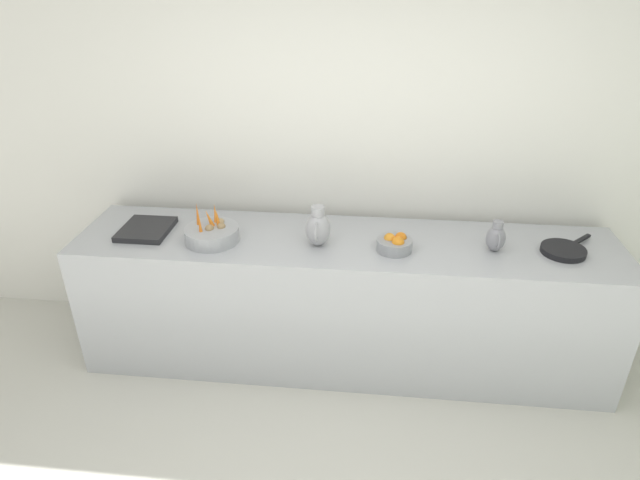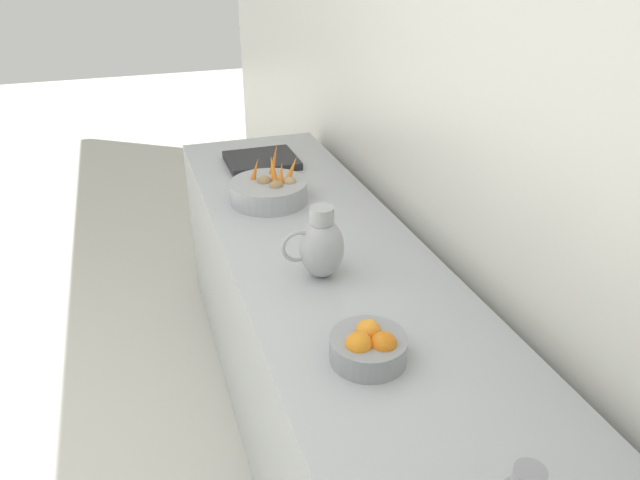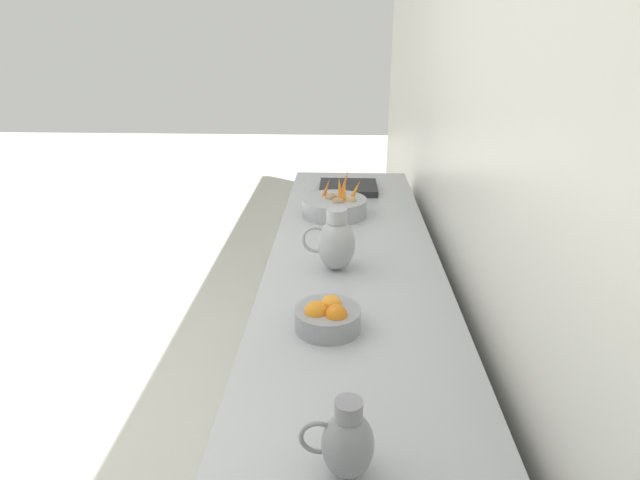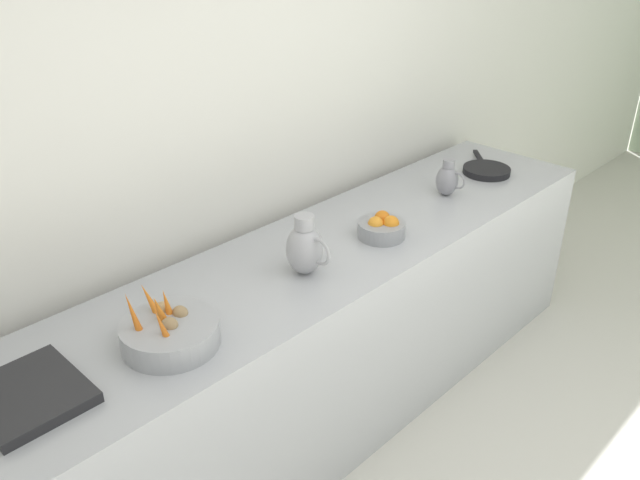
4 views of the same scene
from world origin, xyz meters
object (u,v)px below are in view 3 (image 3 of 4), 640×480
at_px(vegetable_colander, 335,206).
at_px(metal_pitcher_tall, 336,242).
at_px(orange_bowl, 328,317).
at_px(metal_pitcher_short, 347,442).

bearing_deg(vegetable_colander, metal_pitcher_tall, 91.24).
height_order(vegetable_colander, orange_bowl, vegetable_colander).
height_order(vegetable_colander, metal_pitcher_tall, metal_pitcher_tall).
xyz_separation_m(orange_bowl, metal_pitcher_tall, (-0.02, -0.46, 0.07)).
distance_m(vegetable_colander, metal_pitcher_tall, 0.66).
xyz_separation_m(vegetable_colander, orange_bowl, (0.00, 1.11, -0.01)).
bearing_deg(metal_pitcher_tall, vegetable_colander, -88.76).
height_order(orange_bowl, metal_pitcher_tall, metal_pitcher_tall).
height_order(orange_bowl, metal_pitcher_short, metal_pitcher_short).
xyz_separation_m(orange_bowl, metal_pitcher_short, (-0.06, 0.59, 0.04)).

